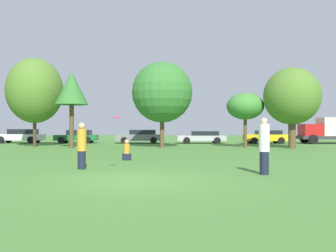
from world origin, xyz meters
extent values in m
plane|color=#477A33|center=(0.00, 0.00, 0.00)|extent=(120.00, 120.00, 0.00)
cylinder|color=#191E33|center=(-2.24, 2.88, 0.33)|extent=(0.29, 0.29, 0.66)
cylinder|color=#BF8C26|center=(-2.24, 2.88, 1.06)|extent=(0.34, 0.34, 0.81)
sphere|color=tan|center=(-2.24, 2.88, 1.58)|extent=(0.25, 0.25, 0.25)
cylinder|color=#191E33|center=(4.06, 1.47, 0.37)|extent=(0.29, 0.29, 0.74)
cylinder|color=silver|center=(4.06, 1.47, 1.19)|extent=(0.34, 0.34, 0.90)
sphere|color=beige|center=(4.06, 1.47, 1.74)|extent=(0.20, 0.20, 0.20)
cylinder|color=#F21E72|center=(-0.84, 2.11, 1.87)|extent=(0.25, 0.24, 0.08)
cube|color=#191E33|center=(-1.09, 6.57, 0.15)|extent=(0.39, 0.33, 0.30)
cylinder|color=#BF8C26|center=(-1.09, 6.57, 0.53)|extent=(0.29, 0.29, 0.46)
sphere|color=tan|center=(-1.09, 6.57, 0.86)|extent=(0.21, 0.21, 0.21)
cylinder|color=#473323|center=(-9.96, 18.30, 1.60)|extent=(0.26, 0.26, 3.20)
ellipsoid|color=#4C7528|center=(-9.96, 18.30, 4.40)|extent=(4.38, 4.38, 5.10)
cylinder|color=brown|center=(-6.51, 16.48, 1.59)|extent=(0.33, 0.33, 3.19)
cone|color=#33702D|center=(-6.51, 16.48, 4.40)|extent=(2.42, 2.42, 2.42)
cylinder|color=brown|center=(0.12, 17.20, 1.45)|extent=(0.33, 0.33, 2.90)
sphere|color=#33702D|center=(0.12, 17.20, 4.15)|extent=(4.55, 4.55, 4.55)
cylinder|color=brown|center=(6.40, 17.57, 1.17)|extent=(0.25, 0.25, 2.34)
ellipsoid|color=#3D7F33|center=(6.40, 17.57, 3.11)|extent=(2.80, 2.80, 2.03)
cylinder|color=brown|center=(9.56, 16.42, 1.33)|extent=(0.53, 0.53, 2.66)
ellipsoid|color=#4C7528|center=(9.56, 16.42, 3.78)|extent=(4.06, 4.06, 4.12)
cube|color=silver|center=(-13.90, 24.68, 0.57)|extent=(4.58, 2.00, 0.58)
cube|color=black|center=(-13.56, 24.69, 1.10)|extent=(2.54, 1.69, 0.48)
cylinder|color=black|center=(-15.26, 23.72, 0.33)|extent=(0.68, 0.23, 0.67)
cylinder|color=black|center=(-15.33, 25.52, 0.33)|extent=(0.68, 0.23, 0.67)
cylinder|color=black|center=(-12.47, 23.84, 0.33)|extent=(0.68, 0.23, 0.67)
cylinder|color=black|center=(-12.54, 25.64, 0.33)|extent=(0.68, 0.23, 0.67)
cube|color=#196633|center=(-8.41, 24.69, 0.53)|extent=(4.03, 1.87, 0.52)
cube|color=black|center=(-8.11, 24.70, 1.02)|extent=(2.24, 1.59, 0.48)
cylinder|color=black|center=(-9.59, 23.79, 0.32)|extent=(0.64, 0.19, 0.64)
cylinder|color=black|center=(-9.67, 25.48, 0.32)|extent=(0.64, 0.19, 0.64)
cylinder|color=black|center=(-7.14, 23.89, 0.32)|extent=(0.64, 0.19, 0.64)
cylinder|color=black|center=(-7.22, 25.59, 0.32)|extent=(0.64, 0.19, 0.64)
cube|color=slate|center=(-2.34, 24.58, 0.55)|extent=(4.49, 1.85, 0.59)
cube|color=black|center=(-2.01, 24.60, 1.06)|extent=(2.49, 1.57, 0.43)
cylinder|color=black|center=(-3.68, 23.69, 0.31)|extent=(0.62, 0.19, 0.62)
cylinder|color=black|center=(-3.75, 25.35, 0.31)|extent=(0.62, 0.19, 0.62)
cylinder|color=black|center=(-0.94, 23.81, 0.31)|extent=(0.62, 0.19, 0.62)
cylinder|color=black|center=(-1.01, 25.47, 0.31)|extent=(0.62, 0.19, 0.62)
cube|color=#B2B2B7|center=(3.50, 24.23, 0.50)|extent=(4.59, 1.84, 0.48)
cube|color=black|center=(3.83, 24.24, 0.95)|extent=(2.55, 1.55, 0.41)
cylinder|color=black|center=(2.13, 23.34, 0.31)|extent=(0.63, 0.20, 0.62)
cylinder|color=black|center=(2.06, 24.99, 0.31)|extent=(0.63, 0.20, 0.62)
cylinder|color=black|center=(4.93, 23.47, 0.31)|extent=(0.63, 0.20, 0.62)
cylinder|color=black|center=(4.86, 25.11, 0.31)|extent=(0.63, 0.20, 0.62)
cube|color=gold|center=(9.50, 24.30, 0.55)|extent=(4.05, 1.89, 0.60)
cube|color=black|center=(9.79, 24.32, 1.04)|extent=(2.25, 1.61, 0.38)
cylinder|color=black|center=(8.30, 23.39, 0.31)|extent=(0.62, 0.23, 0.61)
cylinder|color=black|center=(8.22, 25.11, 0.31)|extent=(0.62, 0.23, 0.61)
cylinder|color=black|center=(10.77, 23.50, 0.31)|extent=(0.62, 0.23, 0.61)
cylinder|color=black|center=(10.69, 25.22, 0.31)|extent=(0.62, 0.23, 0.61)
cube|color=#2D2D33|center=(15.50, 24.19, 0.57)|extent=(5.92, 2.26, 0.30)
cube|color=red|center=(13.70, 24.12, 1.27)|extent=(1.95, 1.99, 1.10)
cylinder|color=black|center=(13.51, 23.10, 0.42)|extent=(0.86, 0.32, 0.85)
cylinder|color=black|center=(13.42, 25.11, 0.42)|extent=(0.86, 0.32, 0.85)
camera|label=1|loc=(1.25, -10.56, 1.53)|focal=39.64mm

